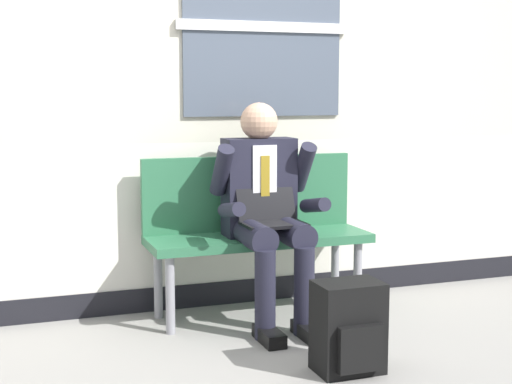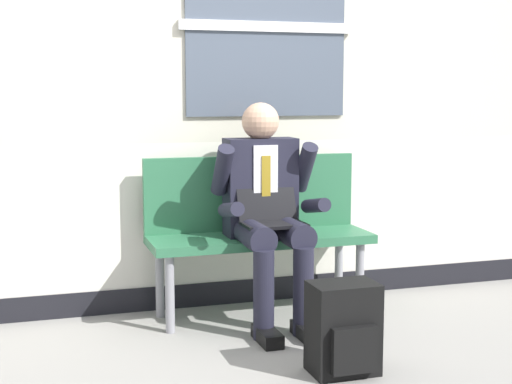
% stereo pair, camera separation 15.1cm
% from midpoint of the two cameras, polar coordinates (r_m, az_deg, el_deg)
% --- Properties ---
extents(ground_plane, '(18.00, 18.00, 0.00)m').
position_cam_midpoint_polar(ground_plane, '(3.93, -1.15, -11.42)').
color(ground_plane, gray).
extents(station_wall, '(6.02, 0.17, 2.62)m').
position_cam_midpoint_polar(station_wall, '(4.47, -4.41, 7.89)').
color(station_wall, beige).
rests_on(station_wall, ground).
extents(bench_with_person, '(1.27, 0.42, 0.91)m').
position_cam_midpoint_polar(bench_with_person, '(4.33, -1.12, -2.34)').
color(bench_with_person, '#2D6B47').
rests_on(bench_with_person, ground).
extents(person_seated, '(0.57, 0.70, 1.22)m').
position_cam_midpoint_polar(person_seated, '(4.12, -0.24, -1.19)').
color(person_seated, '#1E1E2D').
rests_on(person_seated, ground).
extents(backpack, '(0.30, 0.25, 0.42)m').
position_cam_midpoint_polar(backpack, '(3.51, 5.83, -10.28)').
color(backpack, black).
rests_on(backpack, ground).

